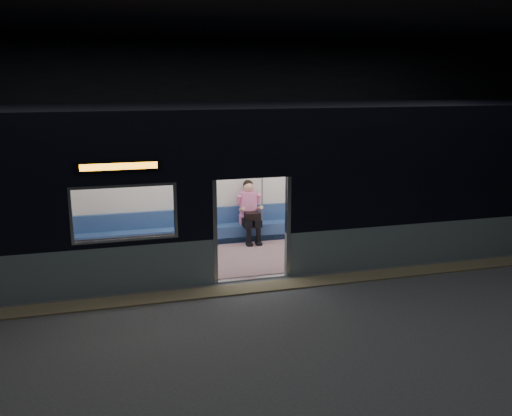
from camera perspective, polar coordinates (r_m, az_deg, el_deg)
name	(u,v)px	position (r m, az deg, el deg)	size (l,w,h in m)	color
station_floor	(267,299)	(9.96, 1.18, -9.59)	(24.00, 14.00, 0.01)	#47494C
station_envelope	(268,93)	(9.17, 1.29, 12.01)	(24.00, 14.00, 5.00)	black
tactile_strip	(259,287)	(10.44, 0.31, -8.35)	(22.80, 0.50, 0.03)	#8C7F59
metro_car	(234,175)	(11.81, -2.32, 3.44)	(18.00, 3.04, 3.35)	gray
passenger	(249,208)	(13.11, -0.73, -0.01)	(0.46, 0.78, 1.49)	black
handbag	(252,216)	(12.90, -0.40, -0.84)	(0.34, 0.29, 0.17)	black
transit_map	(381,174)	(14.61, 13.05, 3.50)	(0.95, 0.03, 0.62)	white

